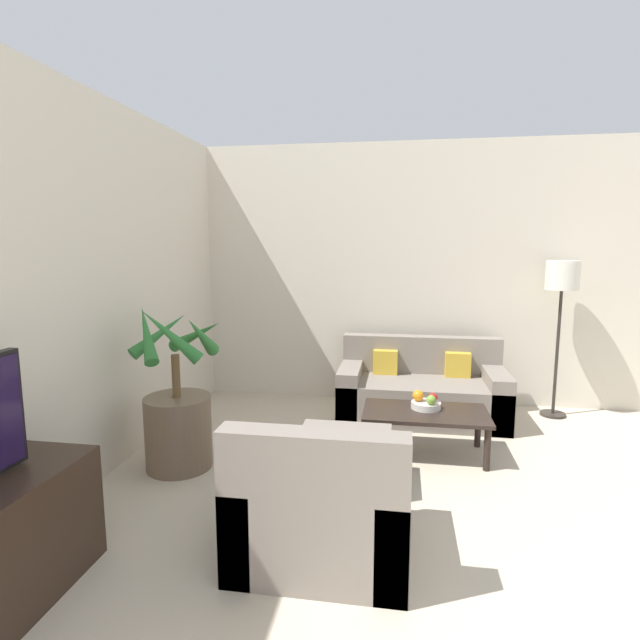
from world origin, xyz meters
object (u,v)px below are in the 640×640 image
Objects in this scene: floor_lamp at (562,286)px; apple_red at (433,397)px; coffee_table at (425,417)px; ottoman at (344,459)px; orange_fruit at (418,396)px; armchair at (322,510)px; potted_palm at (178,416)px; fruit_bowl at (426,405)px; apple_green at (431,400)px; sofa_loveseat at (421,391)px.

apple_red is (-1.23, -1.05, -0.83)m from floor_lamp.
apple_red is at bearing 55.35° from coffee_table.
floor_lamp is at bearing 41.36° from coffee_table.
floor_lamp is at bearing 43.05° from ottoman.
armchair is (-0.55, -1.52, -0.20)m from orange_fruit.
potted_palm is 1.99m from apple_red.
fruit_bowl is 0.10m from orange_fruit.
potted_palm is 14.03× the size of orange_fruit.
apple_green is 0.08× the size of armchair.
armchair reaches higher than coffee_table.
apple_green is at bearing 8.12° from coffee_table.
fruit_bowl is 0.10m from apple_green.
apple_green reaches higher than fruit_bowl.
ottoman is (-0.58, -0.67, -0.20)m from fruit_bowl.
floor_lamp reaches higher than armchair.
sofa_loveseat is at bearing 92.59° from apple_green.
ottoman is at bearing -3.85° from potted_palm.
potted_palm is 5.31× the size of fruit_bowl.
potted_palm is 1.53m from armchair.
coffee_table is (-1.29, -1.14, -0.96)m from floor_lamp.
orange_fruit reaches higher than apple_red.
apple_red is at bearing -139.55° from floor_lamp.
fruit_bowl is 0.37× the size of ottoman.
potted_palm is 2.32m from sofa_loveseat.
floor_lamp reaches higher than potted_palm.
coffee_table is at bearing 46.51° from ottoman.
potted_palm reaches higher than armchair.
potted_palm reaches higher than apple_green.
sofa_loveseat is (1.84, 1.41, -0.14)m from potted_palm.
ottoman is at bearing -133.49° from coffee_table.
floor_lamp is 1.67× the size of armchair.
apple_red is at bearing 0.41° from orange_fruit.
orange_fruit reaches higher than coffee_table.
fruit_bowl is (1.84, 0.59, -0.01)m from potted_palm.
armchair is at bearing -36.36° from potted_palm.
orange_fruit reaches higher than apple_green.
potted_palm is 0.80× the size of sofa_loveseat.
coffee_table is at bearing -138.64° from floor_lamp.
ottoman is (-0.62, -0.61, -0.26)m from apple_green.
potted_palm is 1.97× the size of ottoman.
apple_green is (1.88, 0.53, 0.05)m from potted_palm.
apple_green is 0.91m from ottoman.
sofa_loveseat reaches higher than apple_red.
apple_red is 0.98m from ottoman.
potted_palm is 3.65m from floor_lamp.
fruit_bowl is 3.11× the size of apple_green.
orange_fruit reaches higher than fruit_bowl.
coffee_table is 0.17m from apple_red.
sofa_loveseat is 0.82m from orange_fruit.
sofa_loveseat is at bearing 75.31° from armchair.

